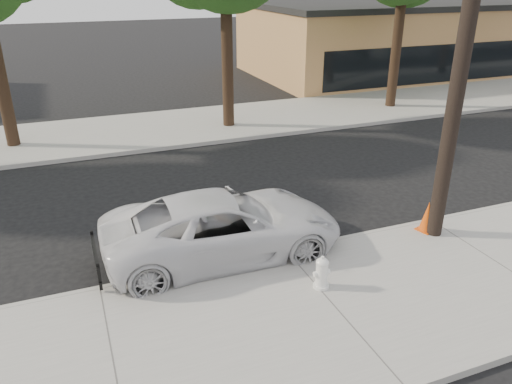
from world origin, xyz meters
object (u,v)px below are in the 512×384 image
fire_hydrant (322,273)px  traffic_cone (427,217)px  police_cruiser (224,226)px  utility_pole (466,33)px

fire_hydrant → traffic_cone: traffic_cone is taller
police_cruiser → traffic_cone: 4.87m
fire_hydrant → traffic_cone: 3.66m
fire_hydrant → utility_pole: bearing=17.4°
fire_hydrant → police_cruiser: bearing=124.0°
utility_pole → police_cruiser: utility_pole is taller
utility_pole → police_cruiser: bearing=167.1°
police_cruiser → fire_hydrant: (1.31, -2.10, -0.27)m
police_cruiser → fire_hydrant: bearing=-146.8°
traffic_cone → utility_pole: bearing=-69.0°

